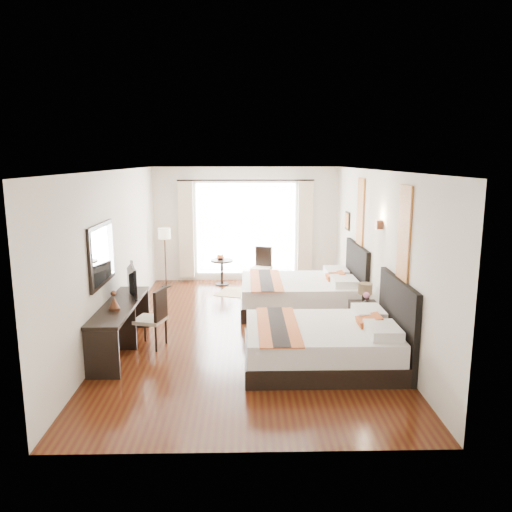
{
  "coord_description": "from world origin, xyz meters",
  "views": [
    {
      "loc": [
        -0.03,
        -8.43,
        2.99
      ],
      "look_at": [
        0.18,
        0.47,
        1.25
      ],
      "focal_mm": 35.0,
      "sensor_mm": 36.0,
      "label": 1
    }
  ],
  "objects_px": {
    "vase": "(366,306)",
    "floor_lamp": "(165,238)",
    "nightstand": "(365,320)",
    "fruit_bowl": "(220,258)",
    "table_lamp": "(365,290)",
    "bed_near": "(327,343)",
    "side_table": "(222,272)",
    "window_chair": "(262,274)",
    "console_desk": "(121,327)",
    "desk_chair": "(151,329)",
    "television": "(128,280)",
    "bed_far": "(303,293)"
  },
  "relations": [
    {
      "from": "nightstand",
      "to": "fruit_bowl",
      "type": "xyz_separation_m",
      "value": [
        -2.64,
        3.59,
        0.36
      ]
    },
    {
      "from": "bed_far",
      "to": "desk_chair",
      "type": "distance_m",
      "value": 3.31
    },
    {
      "from": "nightstand",
      "to": "table_lamp",
      "type": "bearing_deg",
      "value": 83.46
    },
    {
      "from": "floor_lamp",
      "to": "bed_near",
      "type": "bearing_deg",
      "value": -56.31
    },
    {
      "from": "bed_near",
      "to": "side_table",
      "type": "relative_size",
      "value": 3.69
    },
    {
      "from": "nightstand",
      "to": "fruit_bowl",
      "type": "relative_size",
      "value": 2.78
    },
    {
      "from": "nightstand",
      "to": "television",
      "type": "bearing_deg",
      "value": -179.52
    },
    {
      "from": "bed_near",
      "to": "side_table",
      "type": "xyz_separation_m",
      "value": [
        -1.75,
        4.76,
        -0.02
      ]
    },
    {
      "from": "window_chair",
      "to": "desk_chair",
      "type": "bearing_deg",
      "value": -7.2
    },
    {
      "from": "fruit_bowl",
      "to": "nightstand",
      "type": "bearing_deg",
      "value": -53.65
    },
    {
      "from": "bed_far",
      "to": "vase",
      "type": "distance_m",
      "value": 1.87
    },
    {
      "from": "bed_far",
      "to": "table_lamp",
      "type": "distance_m",
      "value": 1.71
    },
    {
      "from": "floor_lamp",
      "to": "window_chair",
      "type": "distance_m",
      "value": 2.44
    },
    {
      "from": "nightstand",
      "to": "television",
      "type": "distance_m",
      "value": 4.06
    },
    {
      "from": "bed_far",
      "to": "television",
      "type": "height_order",
      "value": "bed_far"
    },
    {
      "from": "nightstand",
      "to": "side_table",
      "type": "distance_m",
      "value": 4.41
    },
    {
      "from": "bed_near",
      "to": "desk_chair",
      "type": "relative_size",
      "value": 2.35
    },
    {
      "from": "console_desk",
      "to": "side_table",
      "type": "bearing_deg",
      "value": 71.15
    },
    {
      "from": "vase",
      "to": "floor_lamp",
      "type": "distance_m",
      "value": 5.3
    },
    {
      "from": "vase",
      "to": "console_desk",
      "type": "bearing_deg",
      "value": -173.69
    },
    {
      "from": "vase",
      "to": "table_lamp",
      "type": "bearing_deg",
      "value": 81.49
    },
    {
      "from": "bed_near",
      "to": "bed_far",
      "type": "relative_size",
      "value": 0.97
    },
    {
      "from": "console_desk",
      "to": "side_table",
      "type": "height_order",
      "value": "console_desk"
    },
    {
      "from": "bed_far",
      "to": "window_chair",
      "type": "distance_m",
      "value": 2.07
    },
    {
      "from": "console_desk",
      "to": "table_lamp",
      "type": "bearing_deg",
      "value": 9.93
    },
    {
      "from": "bed_near",
      "to": "table_lamp",
      "type": "xyz_separation_m",
      "value": [
        0.87,
        1.33,
        0.43
      ]
    },
    {
      "from": "table_lamp",
      "to": "desk_chair",
      "type": "distance_m",
      "value": 3.65
    },
    {
      "from": "bed_far",
      "to": "table_lamp",
      "type": "bearing_deg",
      "value": -56.74
    },
    {
      "from": "vase",
      "to": "floor_lamp",
      "type": "xyz_separation_m",
      "value": [
        -3.9,
        3.54,
        0.61
      ]
    },
    {
      "from": "floor_lamp",
      "to": "console_desk",
      "type": "bearing_deg",
      "value": -91.32
    },
    {
      "from": "vase",
      "to": "fruit_bowl",
      "type": "relative_size",
      "value": 0.66
    },
    {
      "from": "side_table",
      "to": "vase",
      "type": "bearing_deg",
      "value": -55.11
    },
    {
      "from": "bed_near",
      "to": "window_chair",
      "type": "bearing_deg",
      "value": 99.85
    },
    {
      "from": "bed_near",
      "to": "desk_chair",
      "type": "bearing_deg",
      "value": 164.42
    },
    {
      "from": "floor_lamp",
      "to": "side_table",
      "type": "relative_size",
      "value": 2.28
    },
    {
      "from": "floor_lamp",
      "to": "desk_chair",
      "type": "bearing_deg",
      "value": -84.66
    },
    {
      "from": "table_lamp",
      "to": "console_desk",
      "type": "distance_m",
      "value": 4.11
    },
    {
      "from": "television",
      "to": "window_chair",
      "type": "xyz_separation_m",
      "value": [
        2.34,
        3.46,
        -0.72
      ]
    },
    {
      "from": "desk_chair",
      "to": "window_chair",
      "type": "relative_size",
      "value": 1.04
    },
    {
      "from": "console_desk",
      "to": "vase",
      "type": "bearing_deg",
      "value": 6.31
    },
    {
      "from": "desk_chair",
      "to": "fruit_bowl",
      "type": "relative_size",
      "value": 4.64
    },
    {
      "from": "console_desk",
      "to": "television",
      "type": "distance_m",
      "value": 0.83
    },
    {
      "from": "fruit_bowl",
      "to": "table_lamp",
      "type": "bearing_deg",
      "value": -52.56
    },
    {
      "from": "desk_chair",
      "to": "side_table",
      "type": "bearing_deg",
      "value": -87.83
    },
    {
      "from": "table_lamp",
      "to": "bed_far",
      "type": "bearing_deg",
      "value": 123.26
    },
    {
      "from": "floor_lamp",
      "to": "vase",
      "type": "bearing_deg",
      "value": -42.28
    },
    {
      "from": "desk_chair",
      "to": "console_desk",
      "type": "bearing_deg",
      "value": 32.43
    },
    {
      "from": "bed_near",
      "to": "bed_far",
      "type": "distance_m",
      "value": 2.71
    },
    {
      "from": "console_desk",
      "to": "desk_chair",
      "type": "distance_m",
      "value": 0.48
    },
    {
      "from": "console_desk",
      "to": "window_chair",
      "type": "relative_size",
      "value": 2.38
    }
  ]
}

